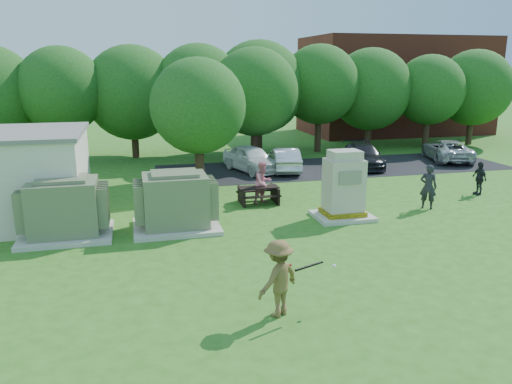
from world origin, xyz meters
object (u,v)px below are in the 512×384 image
object	(u,v)px
transformer_left	(64,209)
car_silver_a	(285,159)
person_walking_right	(479,178)
generator_cabinet	(343,189)
car_dark	(363,156)
person_by_generator	(428,187)
car_silver_b	(447,150)
transformer_right	(176,202)
car_white	(251,159)
picnic_table	(258,193)
batter	(278,278)
person_at_picnic	(263,182)

from	to	relation	value
transformer_left	car_silver_a	distance (m)	13.59
transformer_left	person_walking_right	world-z (taller)	transformer_left
transformer_left	person_walking_right	distance (m)	17.44
generator_cabinet	car_dark	xyz separation A→B (m)	(5.16, 9.00, -0.49)
transformer_left	person_by_generator	size ratio (longest dim) A/B	1.65
car_silver_b	transformer_right	bearing A→B (deg)	45.31
generator_cabinet	person_by_generator	world-z (taller)	generator_cabinet
person_by_generator	car_silver_b	bearing A→B (deg)	-91.45
car_white	car_silver_b	world-z (taller)	car_white
transformer_right	car_white	distance (m)	10.30
car_white	car_silver_b	distance (m)	12.37
car_white	car_dark	xyz separation A→B (m)	(6.52, -0.28, -0.07)
picnic_table	person_walking_right	size ratio (longest dim) A/B	1.12
batter	transformer_right	bearing A→B (deg)	-107.56
car_silver_a	car_dark	bearing A→B (deg)	-168.97
car_silver_b	picnic_table	bearing A→B (deg)	43.34
picnic_table	batter	size ratio (longest dim) A/B	0.92
batter	person_at_picnic	distance (m)	9.78
batter	person_walking_right	world-z (taller)	batter
person_at_picnic	transformer_right	bearing A→B (deg)	-174.50
generator_cabinet	car_silver_b	xyz separation A→B (m)	(11.00, 9.56, -0.50)
car_silver_b	person_at_picnic	bearing A→B (deg)	43.75
transformer_left	person_by_generator	distance (m)	13.84
person_at_picnic	car_dark	bearing A→B (deg)	11.50
generator_cabinet	person_at_picnic	distance (m)	3.68
batter	person_by_generator	xyz separation A→B (m)	(8.42, 7.15, -0.01)
transformer_left	car_white	world-z (taller)	transformer_left
batter	car_white	size ratio (longest dim) A/B	0.44
transformer_left	car_dark	distance (m)	17.50
batter	person_by_generator	distance (m)	11.05
batter	car_white	bearing A→B (deg)	-132.63
car_silver_a	car_silver_b	size ratio (longest dim) A/B	0.85
batter	person_by_generator	size ratio (longest dim) A/B	1.01
transformer_left	car_white	bearing A→B (deg)	46.44
car_silver_a	car_dark	size ratio (longest dim) A/B	0.88
picnic_table	car_dark	world-z (taller)	car_dark
transformer_left	batter	distance (m)	8.84
person_walking_right	picnic_table	bearing A→B (deg)	-94.40
transformer_left	transformer_right	bearing A→B (deg)	0.00
transformer_left	transformer_right	distance (m)	3.70
batter	person_by_generator	bearing A→B (deg)	-171.03
person_by_generator	car_dark	xyz separation A→B (m)	(1.29, 8.61, -0.26)
person_walking_right	car_white	world-z (taller)	person_walking_right
generator_cabinet	car_white	xyz separation A→B (m)	(-1.36, 9.28, -0.43)
transformer_left	generator_cabinet	xyz separation A→B (m)	(9.97, -0.22, 0.17)
person_at_picnic	car_dark	xyz separation A→B (m)	(7.57, 6.22, -0.25)
person_walking_right	car_dark	world-z (taller)	person_walking_right
transformer_left	generator_cabinet	world-z (taller)	generator_cabinet
transformer_right	transformer_left	bearing A→B (deg)	180.00
batter	car_dark	distance (m)	18.52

